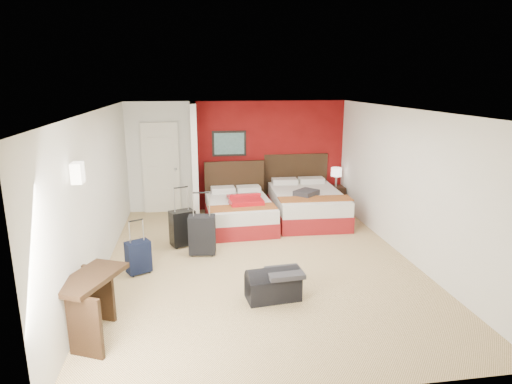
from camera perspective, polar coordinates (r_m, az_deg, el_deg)
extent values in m
plane|color=#D9BD85|center=(7.41, 0.46, -9.05)|extent=(6.50, 6.50, 0.00)
cube|color=silver|center=(10.17, -2.39, 4.72)|extent=(5.00, 0.04, 2.50)
cube|color=silver|center=(7.08, -19.94, -0.38)|extent=(0.04, 6.50, 2.50)
cube|color=black|center=(10.05, -3.51, 6.32)|extent=(0.78, 0.03, 0.58)
cube|color=white|center=(5.48, -22.23, 2.32)|extent=(0.12, 0.20, 0.24)
cube|color=maroon|center=(10.26, 1.80, 4.81)|extent=(3.50, 0.04, 2.50)
cube|color=silver|center=(9.48, -8.00, 3.90)|extent=(0.12, 1.20, 2.50)
cube|color=silver|center=(10.13, -12.25, 3.08)|extent=(0.82, 0.06, 2.05)
cube|color=silver|center=(9.07, -2.16, -2.80)|extent=(1.37, 1.89, 0.55)
cube|color=white|center=(9.55, 6.63, -1.78)|extent=(1.51, 2.11, 0.62)
cube|color=#B40F17|center=(8.89, -1.47, -0.92)|extent=(0.72, 0.94, 0.11)
cube|color=#323136|center=(9.15, 6.58, -0.12)|extent=(0.60, 0.59, 0.11)
cube|color=black|center=(10.51, 10.28, -0.68)|extent=(0.39, 0.39, 0.53)
cylinder|color=white|center=(10.40, 10.40, 1.91)|extent=(0.28, 0.28, 0.45)
cube|color=black|center=(8.09, -9.55, -4.81)|extent=(0.49, 0.41, 0.64)
cube|color=black|center=(7.65, -7.02, -5.73)|extent=(0.48, 0.33, 0.67)
cube|color=black|center=(7.13, -15.06, -8.36)|extent=(0.42, 0.36, 0.50)
cube|color=black|center=(6.18, 2.22, -12.18)|extent=(0.77, 0.47, 0.37)
cube|color=#333237|center=(6.07, 3.74, -10.44)|extent=(0.51, 0.44, 0.06)
cube|color=black|center=(5.60, -20.55, -13.79)|extent=(0.81, 1.04, 0.77)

